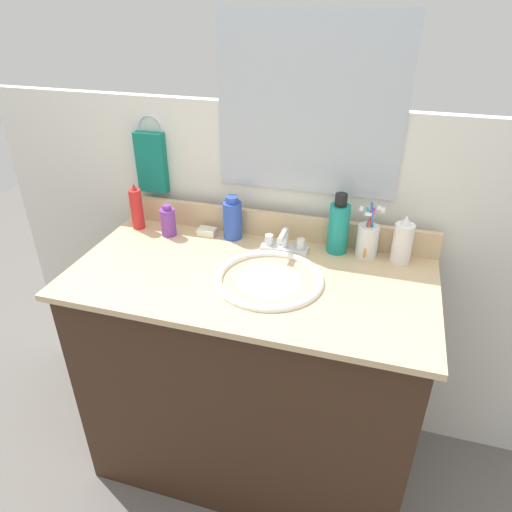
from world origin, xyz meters
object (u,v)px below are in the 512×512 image
(bottle_cream_purple, at_px, (168,222))
(cup_white_ceramic, at_px, (367,240))
(bottle_spray_red, at_px, (137,208))
(hand_towel, at_px, (152,163))
(bottle_shampoo_blue, at_px, (232,219))
(bottle_lotion_white, at_px, (402,242))
(faucet, at_px, (284,243))
(bottle_mouthwash_teal, at_px, (339,227))
(soap_bar, at_px, (207,232))

(bottle_cream_purple, relative_size, cup_white_ceramic, 0.60)
(bottle_spray_red, bearing_deg, cup_white_ceramic, 1.88)
(hand_towel, bearing_deg, bottle_shampoo_blue, -12.33)
(bottle_lotion_white, bearing_deg, bottle_cream_purple, -177.30)
(faucet, relative_size, bottle_lotion_white, 0.97)
(faucet, relative_size, bottle_cream_purple, 1.39)
(faucet, height_order, bottle_mouthwash_teal, bottle_mouthwash_teal)
(cup_white_ceramic, bearing_deg, bottle_lotion_white, -5.13)
(bottle_spray_red, relative_size, bottle_lotion_white, 1.05)
(bottle_mouthwash_teal, distance_m, cup_white_ceramic, 0.10)
(bottle_spray_red, xyz_separation_m, soap_bar, (0.26, 0.02, -0.07))
(bottle_spray_red, height_order, bottle_cream_purple, bottle_spray_red)
(bottle_shampoo_blue, relative_size, bottle_cream_purple, 1.35)
(faucet, height_order, bottle_lotion_white, bottle_lotion_white)
(cup_white_ceramic, distance_m, soap_bar, 0.56)
(bottle_cream_purple, bearing_deg, bottle_shampoo_blue, 11.69)
(bottle_spray_red, bearing_deg, faucet, -1.69)
(bottle_spray_red, height_order, bottle_shampoo_blue, bottle_spray_red)
(bottle_lotion_white, relative_size, bottle_cream_purple, 1.44)
(cup_white_ceramic, bearing_deg, soap_bar, -179.21)
(bottle_cream_purple, height_order, soap_bar, bottle_cream_purple)
(faucet, xyz_separation_m, cup_white_ceramic, (0.27, 0.04, 0.03))
(bottle_cream_purple, xyz_separation_m, bottle_mouthwash_teal, (0.59, 0.05, 0.04))
(bottle_spray_red, bearing_deg, soap_bar, 4.21)
(bottle_lotion_white, height_order, soap_bar, bottle_lotion_white)
(hand_towel, bearing_deg, bottle_cream_purple, -48.13)
(hand_towel, distance_m, bottle_lotion_white, 0.92)
(bottle_cream_purple, bearing_deg, hand_towel, 131.87)
(faucet, relative_size, bottle_shampoo_blue, 1.03)
(hand_towel, bearing_deg, faucet, -12.28)
(bottle_spray_red, height_order, bottle_lotion_white, bottle_spray_red)
(bottle_shampoo_blue, bearing_deg, bottle_cream_purple, -168.31)
(bottle_spray_red, relative_size, soap_bar, 2.71)
(bottle_mouthwash_teal, height_order, cup_white_ceramic, bottle_mouthwash_teal)
(hand_towel, relative_size, bottle_cream_purple, 1.91)
(bottle_mouthwash_teal, xyz_separation_m, soap_bar, (-0.46, -0.01, -0.08))
(bottle_cream_purple, bearing_deg, cup_white_ceramic, 3.93)
(bottle_spray_red, xyz_separation_m, bottle_cream_purple, (0.13, -0.02, -0.03))
(hand_towel, distance_m, faucet, 0.58)
(faucet, xyz_separation_m, bottle_shampoo_blue, (-0.20, 0.04, 0.04))
(bottle_lotion_white, xyz_separation_m, cup_white_ceramic, (-0.11, 0.01, -0.01))
(bottle_mouthwash_teal, relative_size, cup_white_ceramic, 1.07)
(bottle_cream_purple, relative_size, bottle_mouthwash_teal, 0.56)
(hand_towel, height_order, bottle_cream_purple, hand_towel)
(bottle_cream_purple, bearing_deg, bottle_mouthwash_teal, 5.01)
(bottle_lotion_white, bearing_deg, soap_bar, 179.83)
(soap_bar, bearing_deg, bottle_spray_red, -175.79)
(hand_towel, xyz_separation_m, bottle_mouthwash_teal, (0.70, -0.07, -0.13))
(bottle_mouthwash_teal, bearing_deg, hand_towel, 174.49)
(faucet, height_order, bottle_spray_red, bottle_spray_red)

